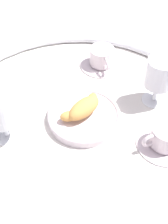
# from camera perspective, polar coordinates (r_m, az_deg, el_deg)

# --- Properties ---
(ground_plane) EXTENTS (2.20, 2.20, 0.00)m
(ground_plane) POSITION_cam_1_polar(r_m,az_deg,el_deg) (0.81, -1.21, -2.16)
(ground_plane) COLOR silver
(table_chrome_rim) EXTENTS (0.76, 0.76, 0.02)m
(table_chrome_rim) POSITION_cam_1_polar(r_m,az_deg,el_deg) (0.80, -1.22, -1.60)
(table_chrome_rim) COLOR silver
(table_chrome_rim) RESTS_ON ground_plane
(pastry_plate) EXTENTS (0.19, 0.19, 0.02)m
(pastry_plate) POSITION_cam_1_polar(r_m,az_deg,el_deg) (0.81, 0.00, -0.79)
(pastry_plate) COLOR silver
(pastry_plate) RESTS_ON ground_plane
(croissant_large) EXTENTS (0.14, 0.07, 0.04)m
(croissant_large) POSITION_cam_1_polar(r_m,az_deg,el_deg) (0.79, -0.17, 0.80)
(croissant_large) COLOR #D6994C
(croissant_large) RESTS_ON pastry_plate
(coffee_cup_near) EXTENTS (0.14, 0.14, 0.06)m
(coffee_cup_near) POSITION_cam_1_polar(r_m,az_deg,el_deg) (0.77, 14.74, -4.68)
(coffee_cup_near) COLOR silver
(coffee_cup_near) RESTS_ON ground_plane
(coffee_cup_far) EXTENTS (0.14, 0.14, 0.06)m
(coffee_cup_far) POSITION_cam_1_polar(r_m,az_deg,el_deg) (0.97, 3.31, 9.88)
(coffee_cup_far) COLOR silver
(coffee_cup_far) RESTS_ON ground_plane
(juice_glass_left) EXTENTS (0.08, 0.08, 0.14)m
(juice_glass_left) POSITION_cam_1_polar(r_m,az_deg,el_deg) (0.83, 13.81, 6.67)
(juice_glass_left) COLOR white
(juice_glass_left) RESTS_ON ground_plane
(juice_glass_right) EXTENTS (0.08, 0.08, 0.14)m
(juice_glass_right) POSITION_cam_1_polar(r_m,az_deg,el_deg) (0.74, -15.30, 0.12)
(juice_glass_right) COLOR white
(juice_glass_right) RESTS_ON ground_plane
(sugar_packet) EXTENTS (0.06, 0.06, 0.01)m
(sugar_packet) POSITION_cam_1_polar(r_m,az_deg,el_deg) (0.74, -14.24, -11.11)
(sugar_packet) COLOR white
(sugar_packet) RESTS_ON ground_plane
(folded_napkin) EXTENTS (0.15, 0.15, 0.01)m
(folded_napkin) POSITION_cam_1_polar(r_m,az_deg,el_deg) (0.98, -8.26, 8.13)
(folded_napkin) COLOR silver
(folded_napkin) RESTS_ON ground_plane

